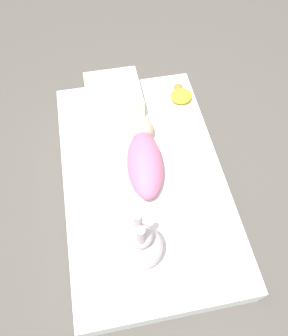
{
  "coord_description": "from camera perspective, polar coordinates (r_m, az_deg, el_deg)",
  "views": [
    {
      "loc": [
        -0.83,
        0.16,
        1.6
      ],
      "look_at": [
        0.01,
        -0.01,
        0.21
      ],
      "focal_mm": 35.0,
      "sensor_mm": 36.0,
      "label": 1
    }
  ],
  "objects": [
    {
      "name": "ground_plane",
      "position": [
        1.81,
        -0.12,
        -3.63
      ],
      "size": [
        12.0,
        12.0,
        0.0
      ],
      "primitive_type": "plane",
      "color": "#514C47"
    },
    {
      "name": "bed_mattress",
      "position": [
        1.74,
        -0.13,
        -2.42
      ],
      "size": [
        1.35,
        0.81,
        0.16
      ],
      "color": "white",
      "rests_on": "ground_plane"
    },
    {
      "name": "swaddled_baby",
      "position": [
        1.64,
        0.03,
        1.83
      ],
      "size": [
        0.49,
        0.22,
        0.15
      ],
      "rotation": [
        0.0,
        0.0,
        6.17
      ],
      "color": "pink",
      "rests_on": "bed_mattress"
    },
    {
      "name": "pillow",
      "position": [
        1.93,
        -5.32,
        12.51
      ],
      "size": [
        0.31,
        0.31,
        0.12
      ],
      "color": "white",
      "rests_on": "bed_mattress"
    },
    {
      "name": "bunny_plush",
      "position": [
        1.39,
        -0.71,
        -13.28
      ],
      "size": [
        0.19,
        0.19,
        0.37
      ],
      "color": "silver",
      "rests_on": "bed_mattress"
    },
    {
      "name": "turtle_plush",
      "position": [
        1.98,
        6.41,
        12.54
      ],
      "size": [
        0.16,
        0.13,
        0.06
      ],
      "color": "yellow",
      "rests_on": "bed_mattress"
    }
  ]
}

